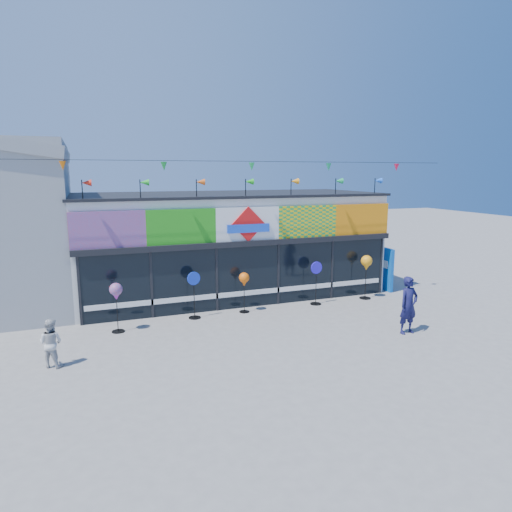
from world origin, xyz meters
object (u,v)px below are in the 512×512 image
spinner_0 (116,293)px  child (51,343)px  blue_sign (386,269)px  spinner_3 (316,282)px  adult_man (409,305)px  spinner_4 (366,264)px  spinner_1 (194,294)px  spinner_2 (244,281)px

spinner_0 → child: (-1.78, -2.09, -0.63)m
blue_sign → spinner_3: size_ratio=1.10×
blue_sign → adult_man: blue_sign is taller
spinner_4 → adult_man: bearing=-105.2°
child → spinner_0: bearing=-100.6°
spinner_0 → spinner_1: size_ratio=0.97×
spinner_4 → child: bearing=-166.8°
spinner_0 → spinner_1: 2.64m
spinner_1 → spinner_4: bearing=0.3°
spinner_3 → spinner_4: 2.27m
adult_man → child: 10.27m
spinner_1 → child: 5.06m
blue_sign → spinner_2: blue_sign is taller
blue_sign → spinner_3: (-3.76, -0.84, -0.04)m
spinner_2 → spinner_4: (5.07, -0.00, 0.24)m
spinner_4 → spinner_1: bearing=-179.7°
spinner_0 → spinner_4: size_ratio=0.91×
spinner_0 → spinner_1: spinner_1 is taller
blue_sign → spinner_4: blue_sign is taller
spinner_1 → spinner_3: 4.68m
spinner_2 → spinner_3: spinner_3 is taller
spinner_3 → adult_man: bearing=-72.8°
spinner_0 → spinner_2: size_ratio=1.09×
spinner_2 → spinner_4: size_ratio=0.83×
adult_man → child: bearing=168.2°
spinner_1 → spinner_3: size_ratio=0.99×
spinner_1 → child: spinner_1 is taller
spinner_1 → spinner_2: (1.82, 0.05, 0.30)m
spinner_4 → child: (-11.23, -2.64, -0.76)m
spinner_3 → adult_man: size_ratio=0.92×
spinner_4 → child: spinner_4 is taller
spinner_3 → spinner_4: bearing=0.5°
spinner_3 → spinner_4: size_ratio=0.95×
spinner_0 → child: size_ratio=1.24×
spinner_2 → spinner_1: bearing=-178.6°
spinner_2 → child: (-6.16, -2.64, -0.52)m
spinner_4 → blue_sign: bearing=28.0°
spinner_0 → adult_man: size_ratio=0.88×
adult_man → child: adult_man is taller
spinner_1 → adult_man: (5.86, -3.79, 0.04)m
blue_sign → adult_man: size_ratio=1.01×
adult_man → blue_sign: bearing=55.8°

